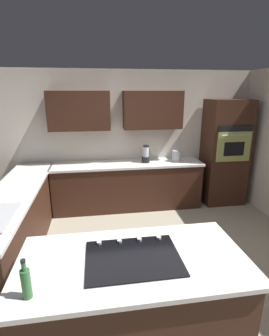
# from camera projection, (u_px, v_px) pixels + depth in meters

# --- Properties ---
(ground_plane) EXTENTS (14.00, 14.00, 0.00)m
(ground_plane) POSITION_uv_depth(u_px,v_px,m) (151.00, 260.00, 3.45)
(ground_plane) COLOR #9E937F
(wall_back) EXTENTS (6.00, 0.44, 2.60)m
(wall_back) POSITION_uv_depth(u_px,v_px,m) (127.00, 132.00, 4.96)
(wall_back) COLOR silver
(wall_back) RESTS_ON ground
(lower_cabinets_back) EXTENTS (2.80, 0.60, 0.86)m
(lower_cabinets_back) POSITION_uv_depth(u_px,v_px,m) (128.00, 186.00, 4.94)
(lower_cabinets_back) COLOR #381E14
(lower_cabinets_back) RESTS_ON ground
(countertop_back) EXTENTS (2.84, 0.64, 0.04)m
(countertop_back) POSITION_uv_depth(u_px,v_px,m) (128.00, 164.00, 4.81)
(countertop_back) COLOR silver
(countertop_back) RESTS_ON lower_cabinets_back
(lower_cabinets_side) EXTENTS (0.60, 2.90, 0.86)m
(lower_cabinets_side) POSITION_uv_depth(u_px,v_px,m) (18.00, 222.00, 3.58)
(lower_cabinets_side) COLOR #381E14
(lower_cabinets_side) RESTS_ON ground
(countertop_side) EXTENTS (0.64, 2.94, 0.04)m
(countertop_side) POSITION_uv_depth(u_px,v_px,m) (13.00, 193.00, 3.45)
(countertop_side) COLOR silver
(countertop_side) RESTS_ON lower_cabinets_side
(island_base) EXTENTS (1.79, 0.85, 0.86)m
(island_base) POSITION_uv_depth(u_px,v_px,m) (133.00, 305.00, 2.19)
(island_base) COLOR #381E14
(island_base) RESTS_ON ground
(island_top) EXTENTS (1.87, 0.93, 0.04)m
(island_top) POSITION_uv_depth(u_px,v_px,m) (133.00, 261.00, 2.06)
(island_top) COLOR silver
(island_top) RESTS_ON island_base
(wall_oven) EXTENTS (0.80, 0.66, 2.06)m
(wall_oven) POSITION_uv_depth(u_px,v_px,m) (225.00, 153.00, 5.04)
(wall_oven) COLOR #381E14
(wall_oven) RESTS_ON ground
(cooktop) EXTENTS (0.76, 0.56, 0.03)m
(cooktop) POSITION_uv_depth(u_px,v_px,m) (133.00, 257.00, 2.06)
(cooktop) COLOR black
(cooktop) RESTS_ON island_top
(blender) EXTENTS (0.15, 0.15, 0.33)m
(blender) POSITION_uv_depth(u_px,v_px,m) (146.00, 155.00, 4.82)
(blender) COLOR black
(blender) RESTS_ON countertop_back
(kettle) EXTENTS (0.16, 0.16, 0.21)m
(kettle) POSITION_uv_depth(u_px,v_px,m) (176.00, 156.00, 4.92)
(kettle) COLOR #B7BABF
(kettle) RESTS_ON countertop_back
(oil_bottle) EXTENTS (0.06, 0.06, 0.29)m
(oil_bottle) POSITION_uv_depth(u_px,v_px,m) (26.00, 283.00, 1.64)
(oil_bottle) COLOR #336B38
(oil_bottle) RESTS_ON island_top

